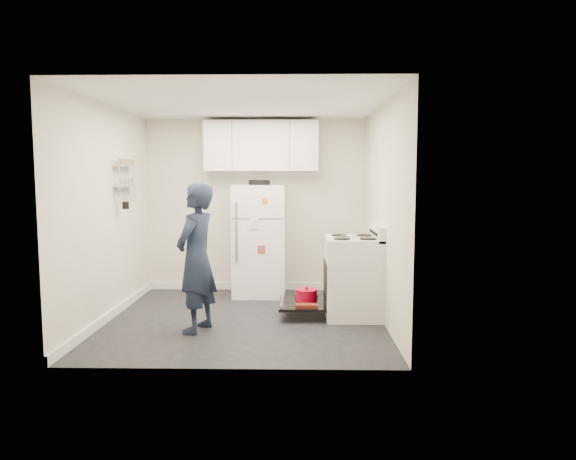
{
  "coord_description": "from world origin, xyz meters",
  "views": [
    {
      "loc": [
        0.62,
        -5.9,
        1.66
      ],
      "look_at": [
        0.5,
        0.03,
        1.05
      ],
      "focal_mm": 32.0,
      "sensor_mm": 36.0,
      "label": 1
    }
  ],
  "objects_px": {
    "refrigerator": "(260,240)",
    "person": "(196,258)",
    "electric_range": "(352,278)",
    "open_oven_door": "(304,300)"
  },
  "relations": [
    {
      "from": "electric_range",
      "to": "open_oven_door",
      "type": "xyz_separation_m",
      "value": [
        -0.57,
        0.04,
        -0.29
      ]
    },
    {
      "from": "electric_range",
      "to": "refrigerator",
      "type": "height_order",
      "value": "refrigerator"
    },
    {
      "from": "person",
      "to": "electric_range",
      "type": "bearing_deg",
      "value": 128.36
    },
    {
      "from": "refrigerator",
      "to": "electric_range",
      "type": "bearing_deg",
      "value": -42.83
    },
    {
      "from": "open_oven_door",
      "to": "electric_range",
      "type": "bearing_deg",
      "value": -3.6
    },
    {
      "from": "electric_range",
      "to": "refrigerator",
      "type": "bearing_deg",
      "value": 137.17
    },
    {
      "from": "open_oven_door",
      "to": "person",
      "type": "height_order",
      "value": "person"
    },
    {
      "from": "refrigerator",
      "to": "person",
      "type": "distance_m",
      "value": 1.82
    },
    {
      "from": "open_oven_door",
      "to": "person",
      "type": "relative_size",
      "value": 0.44
    },
    {
      "from": "refrigerator",
      "to": "person",
      "type": "height_order",
      "value": "refrigerator"
    }
  ]
}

